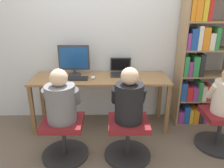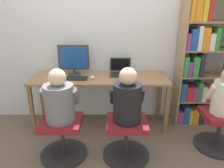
# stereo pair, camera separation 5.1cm
# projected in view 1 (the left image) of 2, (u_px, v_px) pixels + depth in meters

# --- Properties ---
(ground_plane) EXTENTS (14.00, 14.00, 0.00)m
(ground_plane) POSITION_uv_depth(u_px,v_px,m) (100.00, 135.00, 3.10)
(ground_plane) COLOR brown
(wall_back) EXTENTS (10.00, 0.05, 2.60)m
(wall_back) POSITION_uv_depth(u_px,v_px,m) (100.00, 36.00, 3.22)
(wall_back) COLOR silver
(wall_back) RESTS_ON ground_plane
(desk) EXTENTS (1.94, 0.56, 0.77)m
(desk) POSITION_uv_depth(u_px,v_px,m) (100.00, 83.00, 3.12)
(desk) COLOR olive
(desk) RESTS_ON ground_plane
(desktop_monitor) EXTENTS (0.45, 0.18, 0.44)m
(desktop_monitor) POSITION_uv_depth(u_px,v_px,m) (74.00, 60.00, 3.13)
(desktop_monitor) COLOR #333338
(desktop_monitor) RESTS_ON desk
(laptop) EXTENTS (0.31, 0.30, 0.24)m
(laptop) POSITION_uv_depth(u_px,v_px,m) (121.00, 71.00, 3.22)
(laptop) COLOR #2D2D30
(laptop) RESTS_ON desk
(keyboard) EXTENTS (0.42, 0.15, 0.03)m
(keyboard) POSITION_uv_depth(u_px,v_px,m) (73.00, 78.00, 3.03)
(keyboard) COLOR #232326
(keyboard) RESTS_ON desk
(computer_mouse_by_keyboard) EXTENTS (0.06, 0.10, 0.03)m
(computer_mouse_by_keyboard) POSITION_uv_depth(u_px,v_px,m) (93.00, 77.00, 3.05)
(computer_mouse_by_keyboard) COLOR silver
(computer_mouse_by_keyboard) RESTS_ON desk
(office_chair_left) EXTENTS (0.56, 0.56, 0.49)m
(office_chair_left) POSITION_uv_depth(u_px,v_px,m) (64.00, 138.00, 2.60)
(office_chair_left) COLOR #262628
(office_chair_left) RESTS_ON ground_plane
(office_chair_right) EXTENTS (0.56, 0.56, 0.49)m
(office_chair_right) POSITION_uv_depth(u_px,v_px,m) (128.00, 138.00, 2.60)
(office_chair_right) COLOR #262628
(office_chair_right) RESTS_ON ground_plane
(person_at_monitor) EXTENTS (0.41, 0.34, 0.62)m
(person_at_monitor) POSITION_uv_depth(u_px,v_px,m) (61.00, 100.00, 2.43)
(person_at_monitor) COLOR slate
(person_at_monitor) RESTS_ON office_chair_left
(person_at_laptop) EXTENTS (0.39, 0.33, 0.63)m
(person_at_laptop) POSITION_uv_depth(u_px,v_px,m) (129.00, 99.00, 2.43)
(person_at_laptop) COLOR black
(person_at_laptop) RESTS_ON office_chair_right
(bookshelf) EXTENTS (0.76, 0.34, 1.92)m
(bookshelf) POSITION_uv_depth(u_px,v_px,m) (200.00, 67.00, 3.15)
(bookshelf) COLOR #997A56
(bookshelf) RESTS_ON ground_plane
(office_chair_side) EXTENTS (0.56, 0.56, 0.49)m
(office_chair_side) POSITION_uv_depth(u_px,v_px,m) (220.00, 128.00, 2.79)
(office_chair_side) COLOR #262628
(office_chair_side) RESTS_ON ground_plane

